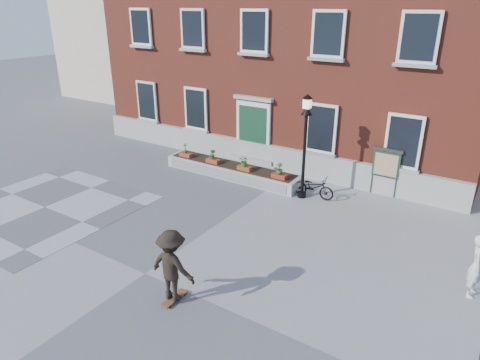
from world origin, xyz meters
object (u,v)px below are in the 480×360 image
Objects in this scene: skateboarder at (172,266)px; bicycle at (313,187)px; notice_board at (386,164)px; bystander at (477,266)px; lamp_post at (305,133)px.

bicycle is at bearing 87.32° from skateboarder.
bicycle is 2.85m from notice_board.
lamp_post reaches higher than bystander.
bystander is at bearing -26.27° from lamp_post.
bystander reaches higher than bicycle.
bicycle is 0.96× the size of bystander.
lamp_post is at bearing 90.04° from skateboarder.
lamp_post is 3.39m from notice_board.
notice_board is (2.53, 1.87, -1.28)m from lamp_post.
bicycle is at bearing 31.73° from lamp_post.
skateboarder is at bearing -105.35° from notice_board.
notice_board is 0.96× the size of skateboarder.
bystander is 7.08m from lamp_post.
skateboarder is (0.00, -7.32, -1.53)m from lamp_post.
lamp_post is 7.48m from skateboarder.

